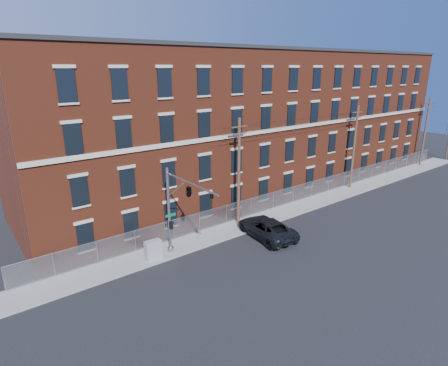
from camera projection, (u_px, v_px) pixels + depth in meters
name	position (u px, v px, depth m)	size (l,w,h in m)	color
ground	(263.00, 252.00, 30.05)	(140.00, 140.00, 0.00)	black
sidewalk	(311.00, 203.00, 40.79)	(65.00, 3.00, 0.12)	gray
mill_building	(258.00, 120.00, 45.11)	(55.30, 14.32, 16.30)	#622614
chain_link_fence	(303.00, 191.00, 41.48)	(59.06, 0.06, 1.85)	#A5A8AD
traffic_signal_mast	(184.00, 198.00, 26.58)	(0.90, 6.75, 7.00)	#9EA0A5
utility_pole_near	(239.00, 170.00, 33.84)	(1.80, 0.28, 10.00)	#4F3727
utility_pole_mid	(354.00, 146.00, 44.32)	(1.80, 0.28, 10.00)	#4F3727
utility_pole_far	(425.00, 131.00, 54.80)	(1.80, 0.28, 10.00)	#4F3727
overhead_wires	(357.00, 114.00, 43.18)	(40.00, 0.62, 0.62)	black
pickup_truck	(267.00, 228.00, 32.51)	(2.83, 6.14, 1.71)	black
utility_cabinet	(153.00, 250.00, 28.47)	(1.25, 0.63, 1.56)	#919497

